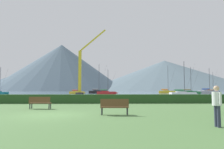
% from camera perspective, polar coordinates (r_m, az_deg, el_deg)
% --- Properties ---
extents(ground_plane, '(1000.00, 1000.00, 0.00)m').
position_cam_1_polar(ground_plane, '(12.91, -16.52, -10.70)').
color(ground_plane, '#517A42').
extents(harbor_water, '(320.00, 246.00, 0.00)m').
position_cam_1_polar(harbor_water, '(149.45, -2.91, -4.91)').
color(harbor_water, slate).
rests_on(harbor_water, ground_plane).
extents(hedge_line, '(80.00, 1.20, 0.98)m').
position_cam_1_polar(hedge_line, '(23.65, -9.62, -6.66)').
color(hedge_line, '#284C23').
rests_on(hedge_line, ground_plane).
extents(sailboat_slip_1, '(8.82, 4.23, 13.07)m').
position_cam_1_polar(sailboat_slip_1, '(100.40, 15.02, -4.62)').
color(sailboat_slip_1, gold).
rests_on(sailboat_slip_1, harbor_water).
extents(sailboat_slip_5, '(7.02, 2.19, 8.55)m').
position_cam_1_polar(sailboat_slip_5, '(52.94, 19.08, -5.07)').
color(sailboat_slip_5, white).
rests_on(sailboat_slip_5, harbor_water).
extents(sailboat_slip_6, '(8.80, 4.15, 13.18)m').
position_cam_1_polar(sailboat_slip_6, '(92.24, -3.95, -4.79)').
color(sailboat_slip_6, black).
rests_on(sailboat_slip_6, harbor_water).
extents(sailboat_slip_7, '(7.36, 3.17, 10.04)m').
position_cam_1_polar(sailboat_slip_7, '(108.46, 26.06, -4.36)').
color(sailboat_slip_7, navy).
rests_on(sailboat_slip_7, harbor_water).
extents(sailboat_slip_8, '(7.90, 2.39, 9.68)m').
position_cam_1_polar(sailboat_slip_8, '(77.87, 20.77, -4.67)').
color(sailboat_slip_8, '#236B38').
rests_on(sailboat_slip_8, harbor_water).
extents(sailboat_slip_9, '(7.02, 3.45, 10.52)m').
position_cam_1_polar(sailboat_slip_9, '(85.98, -9.65, -4.88)').
color(sailboat_slip_9, gold).
rests_on(sailboat_slip_9, harbor_water).
extents(sailboat_slip_10, '(9.24, 3.00, 10.68)m').
position_cam_1_polar(sailboat_slip_10, '(95.16, 25.19, -4.37)').
color(sailboat_slip_10, '#9E9EA3').
rests_on(sailboat_slip_10, harbor_water).
extents(sailboat_slip_11, '(7.37, 2.73, 8.59)m').
position_cam_1_polar(sailboat_slip_11, '(70.48, -1.49, -5.06)').
color(sailboat_slip_11, red).
rests_on(sailboat_slip_11, harbor_water).
extents(park_bench_near_path, '(1.69, 0.55, 0.95)m').
position_cam_1_polar(park_bench_near_path, '(12.33, 0.71, -8.70)').
color(park_bench_near_path, brown).
rests_on(park_bench_near_path, ground_plane).
extents(park_bench_under_tree, '(1.74, 0.65, 0.95)m').
position_cam_1_polar(park_bench_under_tree, '(17.18, -19.32, -7.23)').
color(park_bench_under_tree, brown).
rests_on(park_bench_under_tree, ground_plane).
extents(person_seated_viewer, '(0.36, 0.57, 1.65)m').
position_cam_1_polar(person_seated_viewer, '(9.33, 27.06, -6.91)').
color(person_seated_viewer, '#2D3347').
rests_on(person_seated_viewer, ground_plane).
extents(dock_crane, '(8.35, 2.00, 19.09)m').
position_cam_1_polar(dock_crane, '(59.37, -8.55, 0.08)').
color(dock_crane, '#333338').
rests_on(dock_crane, ground_plane).
extents(distant_hill_west_ridge, '(220.45, 220.45, 78.58)m').
position_cam_1_polar(distant_hill_west_ridge, '(358.25, -13.87, 1.84)').
color(distant_hill_west_ridge, '#4C6070').
rests_on(distant_hill_west_ridge, ground_plane).
extents(distant_hill_central_peak, '(301.21, 301.21, 54.64)m').
position_cam_1_polar(distant_hill_central_peak, '(442.83, -16.48, -0.83)').
color(distant_hill_central_peak, '#425666').
rests_on(distant_hill_central_peak, ground_plane).
extents(distant_hill_east_ridge, '(298.50, 298.50, 55.84)m').
position_cam_1_polar(distant_hill_east_ridge, '(390.26, 14.36, -0.33)').
color(distant_hill_east_ridge, slate).
rests_on(distant_hill_east_ridge, ground_plane).
extents(distant_hill_far_shoulder, '(201.99, 201.99, 36.70)m').
position_cam_1_polar(distant_hill_far_shoulder, '(415.24, 11.54, -1.93)').
color(distant_hill_far_shoulder, '#4C6070').
rests_on(distant_hill_far_shoulder, ground_plane).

